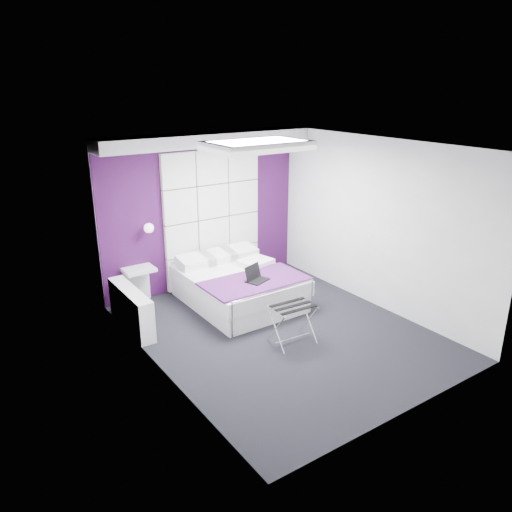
% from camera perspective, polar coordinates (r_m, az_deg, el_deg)
% --- Properties ---
extents(floor, '(4.40, 4.40, 0.00)m').
position_cam_1_polar(floor, '(7.16, 2.87, -8.65)').
color(floor, black).
rests_on(floor, ground).
extents(ceiling, '(4.40, 4.40, 0.00)m').
position_cam_1_polar(ceiling, '(6.36, 3.27, 12.49)').
color(ceiling, white).
rests_on(ceiling, wall_back).
extents(wall_back, '(3.60, 0.00, 3.60)m').
position_cam_1_polar(wall_back, '(8.43, -6.07, 5.12)').
color(wall_back, silver).
rests_on(wall_back, floor).
extents(wall_left, '(0.00, 4.40, 4.40)m').
position_cam_1_polar(wall_left, '(5.79, -11.28, -1.85)').
color(wall_left, silver).
rests_on(wall_left, floor).
extents(wall_right, '(0.00, 4.40, 4.40)m').
position_cam_1_polar(wall_right, '(7.83, 13.63, 3.57)').
color(wall_right, silver).
rests_on(wall_right, floor).
extents(accent_wall, '(3.58, 0.02, 2.58)m').
position_cam_1_polar(accent_wall, '(8.42, -6.03, 5.11)').
color(accent_wall, '#390E3E').
rests_on(accent_wall, wall_back).
extents(soffit, '(3.58, 0.50, 0.20)m').
position_cam_1_polar(soffit, '(8.00, -5.50, 13.12)').
color(soffit, white).
rests_on(soffit, wall_back).
extents(headboard, '(1.80, 0.08, 2.30)m').
position_cam_1_polar(headboard, '(8.48, -4.95, 4.34)').
color(headboard, silver).
rests_on(headboard, wall_back).
extents(skylight, '(1.36, 0.86, 0.12)m').
position_cam_1_polar(skylight, '(6.85, 0.14, 12.59)').
color(skylight, white).
rests_on(skylight, ceiling).
extents(wall_lamp, '(0.15, 0.15, 0.15)m').
position_cam_1_polar(wall_lamp, '(7.90, -12.26, 3.21)').
color(wall_lamp, white).
rests_on(wall_lamp, wall_back).
extents(radiator, '(0.22, 1.20, 0.60)m').
position_cam_1_polar(radiator, '(7.34, -14.07, -5.90)').
color(radiator, white).
rests_on(radiator, floor).
extents(bed, '(1.58, 1.90, 0.67)m').
position_cam_1_polar(bed, '(7.94, -2.03, -3.44)').
color(bed, white).
rests_on(bed, floor).
extents(nightstand, '(0.47, 0.37, 0.05)m').
position_cam_1_polar(nightstand, '(7.99, -13.26, -1.53)').
color(nightstand, white).
rests_on(nightstand, wall_back).
extents(luggage_rack, '(0.56, 0.41, 0.55)m').
position_cam_1_polar(luggage_rack, '(6.78, 4.21, -7.75)').
color(luggage_rack, silver).
rests_on(luggage_rack, floor).
extents(laptop, '(0.34, 0.24, 0.24)m').
position_cam_1_polar(laptop, '(7.47, -0.01, -2.37)').
color(laptop, black).
rests_on(laptop, bed).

